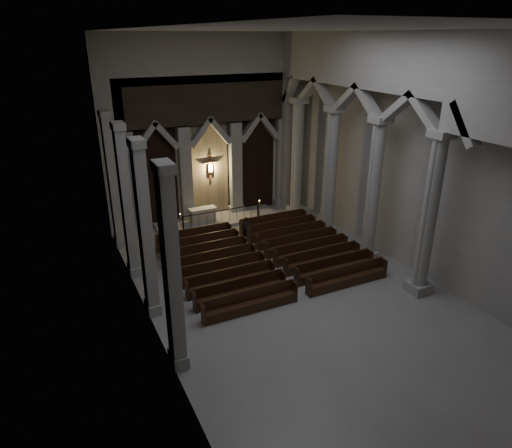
# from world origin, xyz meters

# --- Properties ---
(room) EXTENTS (24.00, 24.10, 12.00)m
(room) POSITION_xyz_m (0.00, 0.00, 7.60)
(room) COLOR gray
(room) RESTS_ON ground
(sanctuary_wall) EXTENTS (14.00, 0.77, 12.00)m
(sanctuary_wall) POSITION_xyz_m (0.00, 11.54, 6.62)
(sanctuary_wall) COLOR #AAA89F
(sanctuary_wall) RESTS_ON ground
(right_arcade) EXTENTS (1.00, 24.00, 12.00)m
(right_arcade) POSITION_xyz_m (5.50, 1.33, 7.83)
(right_arcade) COLOR #AAA89F
(right_arcade) RESTS_ON ground
(left_pilasters) EXTENTS (0.60, 13.00, 8.03)m
(left_pilasters) POSITION_xyz_m (-6.75, 3.50, 3.91)
(left_pilasters) COLOR #AAA89F
(left_pilasters) RESTS_ON ground
(sanctuary_step) EXTENTS (8.50, 2.60, 0.15)m
(sanctuary_step) POSITION_xyz_m (0.00, 10.60, 0.07)
(sanctuary_step) COLOR #AAA89F
(sanctuary_step) RESTS_ON ground
(altar) EXTENTS (1.81, 0.72, 0.92)m
(altar) POSITION_xyz_m (-1.04, 10.63, 0.61)
(altar) COLOR #BDB6A6
(altar) RESTS_ON sanctuary_step
(altar_rail) EXTENTS (5.47, 0.09, 1.08)m
(altar_rail) POSITION_xyz_m (0.00, 9.80, 0.71)
(altar_rail) COLOR black
(altar_rail) RESTS_ON ground
(candle_stand_left) EXTENTS (0.24, 0.24, 1.43)m
(candle_stand_left) POSITION_xyz_m (-2.95, 9.41, 0.39)
(candle_stand_left) COLOR #98642F
(candle_stand_left) RESTS_ON ground
(candle_stand_right) EXTENTS (0.27, 0.27, 1.59)m
(candle_stand_right) POSITION_xyz_m (2.43, 9.05, 0.43)
(candle_stand_right) COLOR #98642F
(candle_stand_right) RESTS_ON ground
(pews) EXTENTS (10.07, 8.50, 1.04)m
(pews) POSITION_xyz_m (-0.00, 3.56, 0.34)
(pews) COLOR black
(pews) RESTS_ON ground
(worshipper) EXTENTS (0.51, 0.36, 1.35)m
(worshipper) POSITION_xyz_m (0.63, 7.17, 0.67)
(worshipper) COLOR black
(worshipper) RESTS_ON ground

